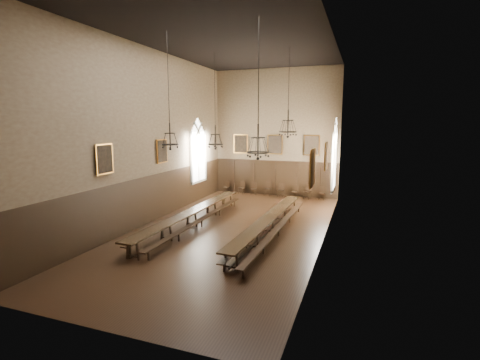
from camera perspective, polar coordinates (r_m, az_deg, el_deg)
The scene contains 34 objects.
floor at distance 17.36m, azimuth -1.58°, elevation -8.19°, with size 9.00×18.00×0.02m, color black.
ceiling at distance 16.99m, azimuth -1.72°, elevation 22.24°, with size 9.00×18.00×0.02m, color black.
wall_back at distance 25.18m, azimuth 5.86°, elevation 7.65°, with size 9.00×0.02×9.00m, color #766548.
wall_front at distance 8.81m, azimuth -23.41°, elevation 3.95°, with size 9.00×0.02×9.00m, color #766548.
wall_left at distance 18.68m, azimuth -14.75°, elevation 6.84°, with size 0.02×18.00×9.00m, color #766548.
wall_right at distance 15.52m, azimuth 14.17°, elevation 6.42°, with size 0.02×18.00×9.00m, color #766548.
wainscot_panelling at distance 17.02m, azimuth -1.60°, elevation -4.14°, with size 9.00×18.00×2.50m, color black, non-canonical shape.
table_left at distance 17.99m, azimuth -7.91°, elevation -6.25°, with size 0.97×10.49×0.82m.
table_right at distance 16.77m, azimuth 4.69°, elevation -7.40°, with size 1.06×10.14×0.79m.
bench_left_outer at distance 18.47m, azimuth -8.63°, elevation -6.24°, with size 0.52×10.09×0.45m.
bench_left_inner at distance 17.82m, azimuth -6.29°, elevation -6.77°, with size 0.36×10.07×0.45m.
bench_right_inner at distance 16.63m, azimuth 2.72°, elevation -7.94°, with size 0.61×9.65×0.43m.
bench_right_outer at distance 16.41m, azimuth 6.34°, elevation -8.16°, with size 0.53×10.34×0.47m.
chair_0 at distance 26.24m, azimuth -2.21°, elevation -1.56°, with size 0.46×0.46×0.87m.
chair_1 at distance 25.89m, azimuth 0.26°, elevation -1.66°, with size 0.49×0.49×0.93m.
chair_2 at distance 25.64m, azimuth 2.24°, elevation -1.82°, with size 0.42×0.42×0.86m.
chair_3 at distance 25.36m, azimuth 4.56°, elevation -1.85°, with size 0.48×0.48×1.04m.
chair_4 at distance 24.99m, azimuth 6.73°, elevation -2.10°, with size 0.49×0.49×0.98m.
chair_5 at distance 24.89m, azimuth 9.00°, elevation -2.25°, with size 0.42×0.42×0.90m.
chair_6 at distance 24.65m, azimuth 10.98°, elevation -2.33°, with size 0.54×0.54×1.02m.
chair_7 at distance 24.61m, azimuth 13.27°, elevation -2.50°, with size 0.44×0.44×0.92m.
chandelier_back_left at distance 19.82m, azimuth -4.08°, elevation 6.80°, with size 0.87×0.87×5.14m.
chandelier_back_right at distance 18.38m, azimuth 7.87°, elevation 8.68°, with size 0.92×0.92×4.40m.
chandelier_front_left at distance 15.53m, azimuth -11.42°, elevation 7.10°, with size 0.75×0.75×4.85m.
chandelier_front_right at distance 13.20m, azimuth 2.97°, elevation 5.96°, with size 0.87×0.87×5.04m.
portrait_back_0 at distance 25.83m, azimuth 0.12°, elevation 5.96°, with size 1.10×0.12×1.40m.
portrait_back_1 at distance 25.09m, azimuth 5.76°, elevation 5.82°, with size 1.10×0.12×1.40m.
portrait_back_2 at distance 24.59m, azimuth 11.68°, elevation 5.60°, with size 1.10×0.12×1.40m.
portrait_left_0 at distance 19.49m, azimuth -12.68°, elevation 4.65°, with size 0.12×1.00×1.30m.
portrait_left_1 at distance 15.88m, azimuth -21.35°, elevation 3.23°, with size 0.12×1.00×1.30m.
portrait_right_0 at distance 16.58m, azimuth 13.95°, elevation 3.82°, with size 0.12×1.00×1.30m.
portrait_right_1 at distance 12.13m, azimuth 11.80°, elevation 1.98°, with size 0.12×1.00×1.30m.
window_right at distance 21.07m, azimuth 15.30°, elevation 4.06°, with size 0.20×2.20×4.60m, color white, non-canonical shape.
window_left at distance 23.45m, azimuth -6.89°, elevation 4.82°, with size 0.20×2.20×4.60m, color white, non-canonical shape.
Camera 1 is at (5.99, -15.43, 5.21)m, focal length 26.00 mm.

